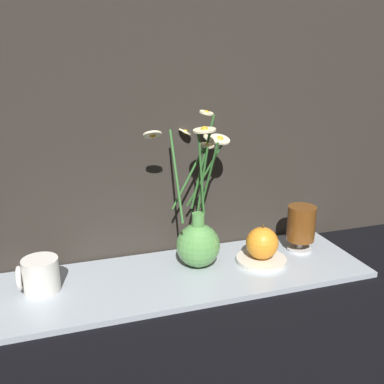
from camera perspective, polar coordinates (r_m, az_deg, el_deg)
ground_plane at (r=0.96m, az=-0.59°, el=-11.40°), size 6.00×6.00×0.00m
shelf at (r=0.96m, az=-0.59°, el=-11.08°), size 0.80×0.25×0.01m
backdrop_wall at (r=0.98m, az=-3.34°, el=22.34°), size 1.30×0.02×1.10m
vase_with_flowers at (r=0.96m, az=0.83°, el=-6.05°), size 0.20×0.16×0.35m
yellow_mug at (r=0.93m, az=-19.64°, el=-10.40°), size 0.08×0.07×0.07m
tea_glass at (r=1.07m, az=14.35°, el=-4.26°), size 0.07×0.07×0.11m
saucer_plate at (r=1.02m, az=9.20°, el=-8.91°), size 0.12×0.12×0.01m
orange_fruit at (r=1.00m, az=9.31°, el=-6.73°), size 0.07×0.07×0.08m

